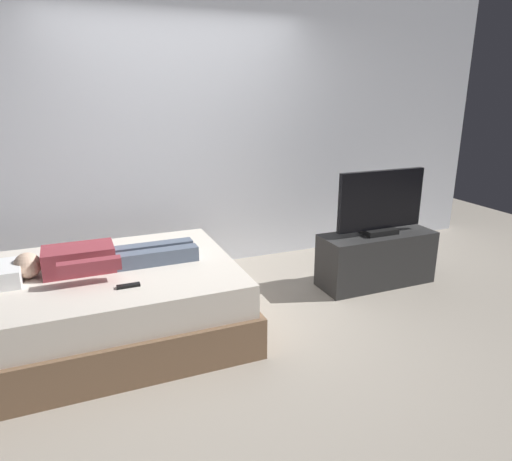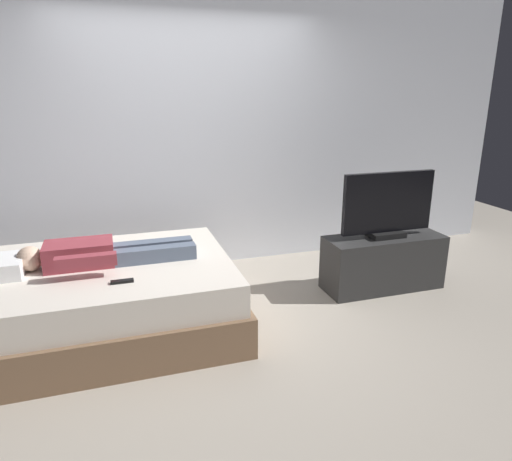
% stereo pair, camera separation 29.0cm
% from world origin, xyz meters
% --- Properties ---
extents(ground_plane, '(10.00, 10.00, 0.00)m').
position_xyz_m(ground_plane, '(0.00, 0.00, 0.00)').
color(ground_plane, '#ADA393').
extents(back_wall, '(6.40, 0.10, 2.80)m').
position_xyz_m(back_wall, '(0.40, 1.42, 1.40)').
color(back_wall, silver).
rests_on(back_wall, ground).
extents(bed, '(2.05, 1.48, 0.54)m').
position_xyz_m(bed, '(-0.93, 0.21, 0.26)').
color(bed, brown).
rests_on(bed, ground).
extents(person, '(1.26, 0.46, 0.18)m').
position_xyz_m(person, '(-0.90, 0.22, 0.62)').
color(person, '#993842').
rests_on(person, bed).
extents(remote, '(0.15, 0.04, 0.02)m').
position_xyz_m(remote, '(-0.75, -0.19, 0.55)').
color(remote, black).
rests_on(remote, bed).
extents(tv_stand, '(1.10, 0.40, 0.50)m').
position_xyz_m(tv_stand, '(1.57, 0.26, 0.25)').
color(tv_stand, '#2D2D2D').
rests_on(tv_stand, ground).
extents(tv, '(0.88, 0.20, 0.59)m').
position_xyz_m(tv, '(1.57, 0.26, 0.78)').
color(tv, black).
rests_on(tv, tv_stand).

